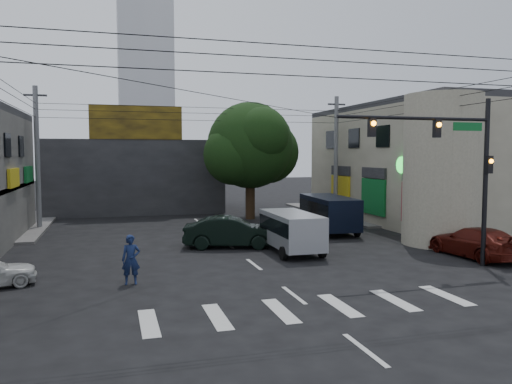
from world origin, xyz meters
name	(u,v)px	position (x,y,z in m)	size (l,w,h in m)	color
ground	(268,275)	(0.00, 0.00, 0.00)	(160.00, 160.00, 0.00)	black
sidewalk_far_right	(406,211)	(18.00, 18.00, 0.07)	(16.00, 16.00, 0.15)	#514F4C
building_right	(445,166)	(18.00, 13.00, 4.00)	(14.00, 18.00, 8.00)	gray
corner_column	(442,170)	(11.00, 4.00, 4.00)	(4.00, 4.00, 8.00)	gray
building_far	(135,175)	(-4.00, 26.00, 3.00)	(14.00, 10.00, 6.00)	#232326
billboard	(136,122)	(-4.00, 21.10, 7.30)	(7.00, 0.30, 2.60)	olive
tower_distant	(145,54)	(0.00, 70.00, 22.00)	(9.00, 9.00, 44.00)	silver
street_tree	(250,146)	(4.00, 17.00, 5.47)	(6.40, 6.40, 8.70)	black
traffic_gantry	(453,154)	(7.82, -1.00, 4.83)	(7.10, 0.35, 7.20)	black
utility_pole_far_left	(37,158)	(-10.50, 16.00, 4.60)	(0.32, 0.32, 9.20)	#59595B
utility_pole_far_right	(336,157)	(10.50, 16.00, 4.60)	(0.32, 0.32, 9.20)	#59595B
dark_sedan	(231,232)	(-0.03, 6.23, 0.81)	(5.16, 2.83, 1.61)	black
maroon_sedan	(475,242)	(10.40, 0.59, 0.72)	(2.26, 5.05, 1.44)	#48100A
silver_minivan	(291,233)	(2.49, 4.01, 0.98)	(1.92, 4.58, 1.97)	#9D9EA4
navy_van	(329,214)	(6.97, 9.44, 1.11)	(2.53, 5.71, 2.23)	black
traffic_officer	(131,260)	(-5.31, 0.10, 0.93)	(0.70, 0.48, 1.85)	#131F45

